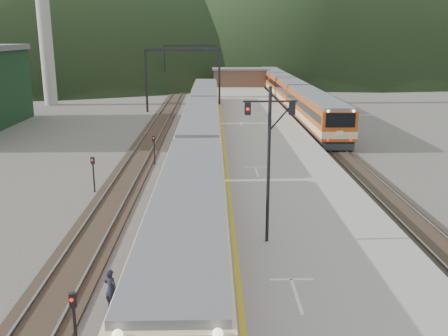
{
  "coord_description": "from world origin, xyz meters",
  "views": [
    {
      "loc": [
        0.98,
        -9.28,
        9.65
      ],
      "look_at": [
        1.61,
        19.29,
        2.0
      ],
      "focal_mm": 40.0,
      "sensor_mm": 36.0,
      "label": 1
    }
  ],
  "objects_px": {
    "main_train": "(201,133)",
    "second_train": "(287,90)",
    "worker": "(111,289)",
    "signal_mast": "(269,149)"
  },
  "relations": [
    {
      "from": "worker",
      "to": "signal_mast",
      "type": "bearing_deg",
      "value": -118.07
    },
    {
      "from": "signal_mast",
      "to": "worker",
      "type": "xyz_separation_m",
      "value": [
        -6.03,
        -3.69,
        -4.3
      ]
    },
    {
      "from": "signal_mast",
      "to": "worker",
      "type": "bearing_deg",
      "value": -148.51
    },
    {
      "from": "second_train",
      "to": "main_train",
      "type": "bearing_deg",
      "value": -109.85
    },
    {
      "from": "worker",
      "to": "main_train",
      "type": "bearing_deg",
      "value": -66.35
    },
    {
      "from": "main_train",
      "to": "second_train",
      "type": "height_order",
      "value": "second_train"
    },
    {
      "from": "second_train",
      "to": "signal_mast",
      "type": "distance_m",
      "value": 52.02
    },
    {
      "from": "main_train",
      "to": "second_train",
      "type": "bearing_deg",
      "value": 70.15
    },
    {
      "from": "main_train",
      "to": "signal_mast",
      "type": "distance_m",
      "value": 19.93
    },
    {
      "from": "main_train",
      "to": "signal_mast",
      "type": "xyz_separation_m",
      "value": [
        3.28,
        -19.42,
        3.05
      ]
    }
  ]
}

